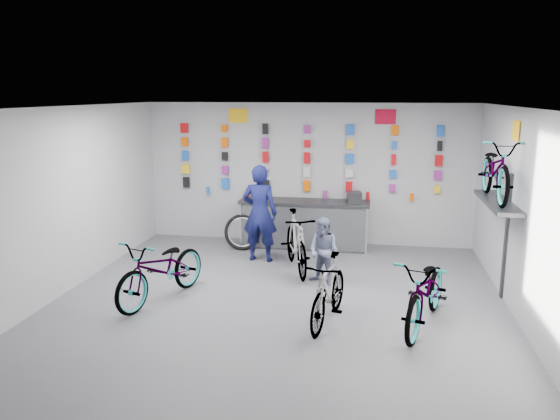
% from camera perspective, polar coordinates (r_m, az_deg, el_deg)
% --- Properties ---
extents(floor, '(8.00, 8.00, 0.00)m').
position_cam_1_polar(floor, '(8.29, -0.67, -10.58)').
color(floor, '#4C4C51').
rests_on(floor, ground).
extents(ceiling, '(8.00, 8.00, 0.00)m').
position_cam_1_polar(ceiling, '(7.65, -0.73, 10.61)').
color(ceiling, white).
rests_on(ceiling, wall_back).
extents(wall_back, '(7.00, 0.00, 7.00)m').
position_cam_1_polar(wall_back, '(11.73, 2.87, 3.80)').
color(wall_back, '#BBBBBE').
rests_on(wall_back, floor).
extents(wall_front, '(7.00, 0.00, 7.00)m').
position_cam_1_polar(wall_front, '(4.15, -11.05, -12.40)').
color(wall_front, '#BBBBBE').
rests_on(wall_front, floor).
extents(wall_left, '(0.00, 8.00, 8.00)m').
position_cam_1_polar(wall_left, '(9.13, -22.83, 0.43)').
color(wall_left, '#BBBBBE').
rests_on(wall_left, floor).
extents(wall_right, '(0.00, 8.00, 8.00)m').
position_cam_1_polar(wall_right, '(7.99, 24.82, -1.32)').
color(wall_right, '#BBBBBE').
rests_on(wall_right, floor).
extents(counter, '(2.70, 0.66, 1.00)m').
position_cam_1_polar(counter, '(11.47, 2.54, -1.54)').
color(counter, black).
rests_on(counter, floor).
extents(merch_wall, '(5.57, 0.08, 1.56)m').
position_cam_1_polar(merch_wall, '(11.63, 2.36, 5.19)').
color(merch_wall, black).
rests_on(merch_wall, wall_back).
extents(wall_bracket, '(0.39, 1.90, 2.00)m').
position_cam_1_polar(wall_bracket, '(9.10, 21.87, 0.24)').
color(wall_bracket, '#333338').
rests_on(wall_bracket, wall_right).
extents(sign_left, '(0.42, 0.02, 0.30)m').
position_cam_1_polar(sign_left, '(11.87, -4.39, 9.80)').
color(sign_left, yellow).
rests_on(sign_left, wall_back).
extents(sign_right, '(0.42, 0.02, 0.30)m').
position_cam_1_polar(sign_right, '(11.51, 10.97, 9.54)').
color(sign_right, red).
rests_on(sign_right, wall_back).
extents(sign_side, '(0.02, 0.40, 0.30)m').
position_cam_1_polar(sign_side, '(8.98, 23.42, 7.62)').
color(sign_side, yellow).
rests_on(sign_side, wall_right).
extents(bike_left, '(1.29, 2.09, 1.04)m').
position_cam_1_polar(bike_left, '(8.74, -12.23, -6.03)').
color(bike_left, gray).
rests_on(bike_left, floor).
extents(bike_center, '(0.77, 1.68, 0.98)m').
position_cam_1_polar(bike_center, '(7.76, 5.09, -8.41)').
color(bike_center, gray).
rests_on(bike_center, floor).
extents(bike_right, '(1.26, 2.09, 1.04)m').
position_cam_1_polar(bike_right, '(7.88, 15.10, -8.22)').
color(bike_right, gray).
rests_on(bike_right, floor).
extents(bike_service, '(1.08, 1.91, 1.10)m').
position_cam_1_polar(bike_service, '(9.92, 1.70, -3.36)').
color(bike_service, gray).
rests_on(bike_service, floor).
extents(bike_wall, '(0.63, 1.80, 0.95)m').
position_cam_1_polar(bike_wall, '(8.99, 21.67, 3.93)').
color(bike_wall, gray).
rests_on(bike_wall, wall_bracket).
extents(clerk, '(0.71, 0.48, 1.88)m').
position_cam_1_polar(clerk, '(10.47, -2.13, -0.34)').
color(clerk, '#101445').
rests_on(clerk, floor).
extents(customer, '(0.70, 0.65, 1.15)m').
position_cam_1_polar(customer, '(9.29, 4.59, -4.30)').
color(customer, slate).
rests_on(customer, floor).
extents(spare_wheel, '(0.78, 0.33, 0.75)m').
position_cam_1_polar(spare_wheel, '(11.37, -3.97, -2.31)').
color(spare_wheel, black).
rests_on(spare_wheel, floor).
extents(register, '(0.33, 0.34, 0.22)m').
position_cam_1_polar(register, '(11.27, 7.76, 1.35)').
color(register, black).
rests_on(register, counter).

